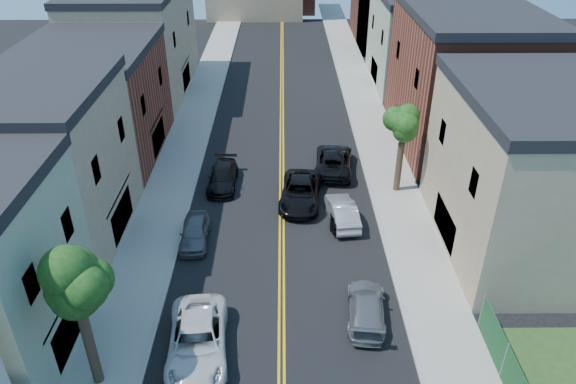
{
  "coord_description": "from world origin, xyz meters",
  "views": [
    {
      "loc": [
        0.14,
        -1.81,
        19.07
      ],
      "look_at": [
        0.4,
        26.61,
        2.0
      ],
      "focal_mm": 33.51,
      "sensor_mm": 36.0,
      "label": 1
    }
  ],
  "objects_px": {
    "grey_car_left": "(195,232)",
    "black_car_left": "(223,177)",
    "black_car_right": "(342,211)",
    "white_pickup": "(198,341)",
    "silver_car_right": "(342,212)",
    "grey_car_right": "(366,307)",
    "black_suv_lane": "(301,192)",
    "dark_car_right_far": "(334,160)"
  },
  "relations": [
    {
      "from": "grey_car_left",
      "to": "silver_car_right",
      "type": "relative_size",
      "value": 0.92
    },
    {
      "from": "grey_car_left",
      "to": "dark_car_right_far",
      "type": "xyz_separation_m",
      "value": [
        8.96,
        8.85,
        0.11
      ]
    },
    {
      "from": "dark_car_right_far",
      "to": "white_pickup",
      "type": "bearing_deg",
      "value": 73.22
    },
    {
      "from": "grey_car_left",
      "to": "black_car_right",
      "type": "xyz_separation_m",
      "value": [
        8.96,
        2.17,
        0.03
      ]
    },
    {
      "from": "dark_car_right_far",
      "to": "grey_car_right",
      "type": "bearing_deg",
      "value": 98.01
    },
    {
      "from": "white_pickup",
      "to": "dark_car_right_far",
      "type": "bearing_deg",
      "value": 61.75
    },
    {
      "from": "dark_car_right_far",
      "to": "grey_car_left",
      "type": "bearing_deg",
      "value": 51.32
    },
    {
      "from": "grey_car_left",
      "to": "dark_car_right_far",
      "type": "relative_size",
      "value": 0.7
    },
    {
      "from": "white_pickup",
      "to": "black_suv_lane",
      "type": "distance_m",
      "value": 14.0
    },
    {
      "from": "grey_car_left",
      "to": "dark_car_right_far",
      "type": "height_order",
      "value": "dark_car_right_far"
    },
    {
      "from": "white_pickup",
      "to": "silver_car_right",
      "type": "bearing_deg",
      "value": 49.92
    },
    {
      "from": "black_car_left",
      "to": "grey_car_right",
      "type": "xyz_separation_m",
      "value": [
        8.28,
        -13.08,
        -0.03
      ]
    },
    {
      "from": "grey_car_right",
      "to": "black_car_left",
      "type": "bearing_deg",
      "value": -51.15
    },
    {
      "from": "silver_car_right",
      "to": "black_suv_lane",
      "type": "relative_size",
      "value": 0.78
    },
    {
      "from": "grey_car_right",
      "to": "silver_car_right",
      "type": "distance_m",
      "value": 8.52
    },
    {
      "from": "black_car_right",
      "to": "silver_car_right",
      "type": "distance_m",
      "value": 0.1
    },
    {
      "from": "black_car_right",
      "to": "dark_car_right_far",
      "type": "distance_m",
      "value": 6.68
    },
    {
      "from": "grey_car_left",
      "to": "black_car_right",
      "type": "relative_size",
      "value": 0.95
    },
    {
      "from": "grey_car_left",
      "to": "silver_car_right",
      "type": "height_order",
      "value": "silver_car_right"
    },
    {
      "from": "grey_car_right",
      "to": "white_pickup",
      "type": "bearing_deg",
      "value": 22.16
    },
    {
      "from": "grey_car_left",
      "to": "dark_car_right_far",
      "type": "distance_m",
      "value": 12.59
    },
    {
      "from": "black_car_right",
      "to": "black_suv_lane",
      "type": "height_order",
      "value": "black_suv_lane"
    },
    {
      "from": "grey_car_right",
      "to": "black_car_right",
      "type": "distance_m",
      "value": 8.62
    },
    {
      "from": "white_pickup",
      "to": "silver_car_right",
      "type": "relative_size",
      "value": 1.32
    },
    {
      "from": "silver_car_right",
      "to": "dark_car_right_far",
      "type": "xyz_separation_m",
      "value": [
        0.0,
        6.78,
        0.07
      ]
    },
    {
      "from": "silver_car_right",
      "to": "black_suv_lane",
      "type": "xyz_separation_m",
      "value": [
        -2.55,
        2.31,
        0.06
      ]
    },
    {
      "from": "grey_car_left",
      "to": "black_car_left",
      "type": "relative_size",
      "value": 0.85
    },
    {
      "from": "black_car_left",
      "to": "grey_car_right",
      "type": "bearing_deg",
      "value": -56.63
    },
    {
      "from": "white_pickup",
      "to": "black_suv_lane",
      "type": "xyz_separation_m",
      "value": [
        5.05,
        13.05,
        -0.02
      ]
    },
    {
      "from": "black_car_left",
      "to": "grey_car_left",
      "type": "bearing_deg",
      "value": -97.83
    },
    {
      "from": "grey_car_left",
      "to": "black_suv_lane",
      "type": "height_order",
      "value": "black_suv_lane"
    },
    {
      "from": "grey_car_left",
      "to": "white_pickup",
      "type": "bearing_deg",
      "value": -83.1
    },
    {
      "from": "white_pickup",
      "to": "black_car_left",
      "type": "relative_size",
      "value": 1.22
    },
    {
      "from": "grey_car_right",
      "to": "silver_car_right",
      "type": "relative_size",
      "value": 1.03
    },
    {
      "from": "black_suv_lane",
      "to": "grey_car_left",
      "type": "bearing_deg",
      "value": -139.85
    },
    {
      "from": "silver_car_right",
      "to": "black_suv_lane",
      "type": "distance_m",
      "value": 3.44
    },
    {
      "from": "grey_car_right",
      "to": "black_car_right",
      "type": "xyz_separation_m",
      "value": [
        -0.36,
        8.62,
        0.06
      ]
    },
    {
      "from": "grey_car_left",
      "to": "black_car_right",
      "type": "height_order",
      "value": "black_car_right"
    },
    {
      "from": "silver_car_right",
      "to": "dark_car_right_far",
      "type": "distance_m",
      "value": 6.78
    },
    {
      "from": "grey_car_right",
      "to": "black_car_right",
      "type": "bearing_deg",
      "value": -81.09
    },
    {
      "from": "black_car_left",
      "to": "black_suv_lane",
      "type": "bearing_deg",
      "value": -21.75
    },
    {
      "from": "dark_car_right_far",
      "to": "black_car_left",
      "type": "bearing_deg",
      "value": 22.28
    }
  ]
}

